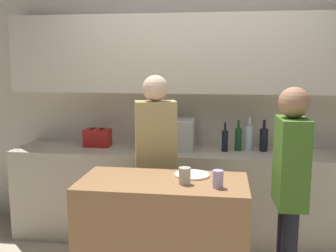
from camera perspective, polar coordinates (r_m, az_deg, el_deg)
name	(u,v)px	position (r m, az deg, el deg)	size (l,w,h in m)	color
back_wall	(199,83)	(4.01, 4.48, 6.21)	(6.40, 0.40, 2.70)	beige
back_counter	(196,195)	(3.95, 4.03, -9.94)	(3.60, 0.62, 0.90)	#B7AD99
kitchen_island	(163,241)	(2.98, -0.70, -16.39)	(1.19, 0.59, 0.92)	#996B42
microwave	(168,134)	(3.88, 0.02, -1.13)	(0.52, 0.39, 0.30)	#B7BABC
toaster	(98,138)	(4.06, -10.19, -1.67)	(0.26, 0.16, 0.18)	#B21E19
bottle_0	(225,140)	(3.81, 8.25, -2.07)	(0.06, 0.06, 0.28)	black
bottle_1	(238,139)	(3.86, 10.15, -1.86)	(0.07, 0.07, 0.30)	#194723
bottle_2	(249,138)	(3.89, 11.67, -1.67)	(0.08, 0.08, 0.33)	silver
bottle_3	(264,139)	(3.89, 13.72, -1.87)	(0.08, 0.08, 0.30)	black
plate_on_island	(192,175)	(2.92, 3.51, -7.09)	(0.26, 0.26, 0.01)	white
cup_0	(218,179)	(2.65, 7.25, -7.65)	(0.07, 0.07, 0.12)	#BAA5DE
cup_1	(185,176)	(2.71, 2.50, -7.24)	(0.08, 0.08, 0.12)	#BCB6A0
person_left	(156,154)	(3.35, -1.80, -4.08)	(0.38, 0.27, 1.64)	black
person_center	(290,182)	(2.85, 17.29, -7.72)	(0.21, 0.35, 1.59)	black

